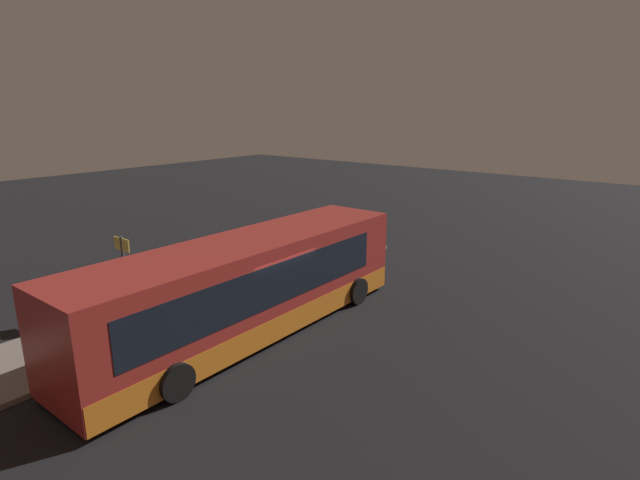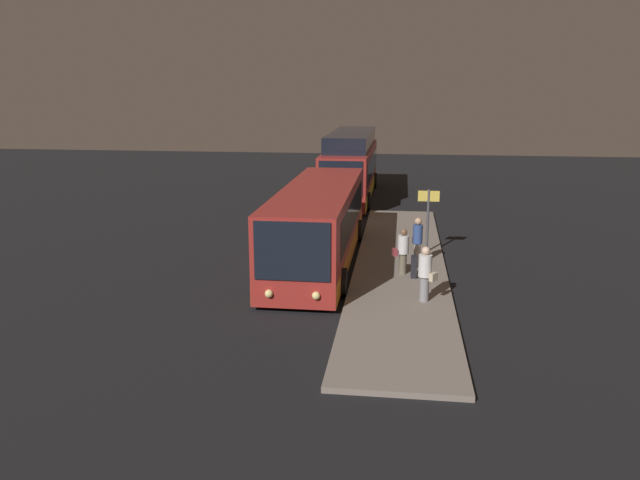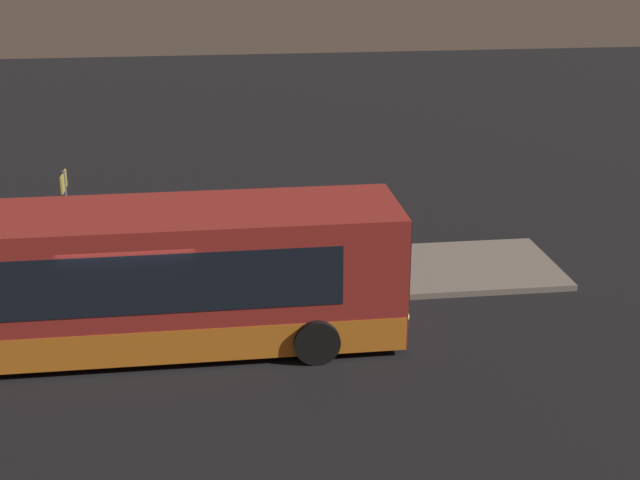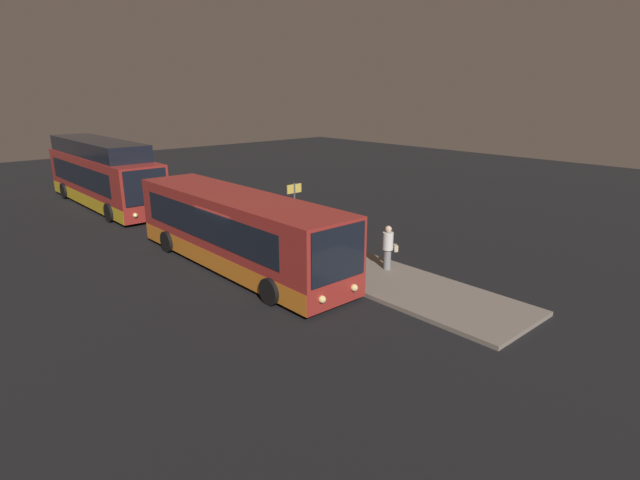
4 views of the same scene
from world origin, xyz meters
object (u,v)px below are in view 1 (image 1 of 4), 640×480
at_px(bus_lead, 247,288).
at_px(suitcase, 221,275).
at_px(passenger_waiting, 262,246).
at_px(passenger_with_bags, 221,267).
at_px(sign_post, 124,263).
at_px(passenger_boarding, 182,270).

height_order(bus_lead, suitcase, bus_lead).
bearing_deg(bus_lead, passenger_waiting, 40.46).
relative_size(passenger_waiting, passenger_with_bags, 1.06).
bearing_deg(passenger_waiting, bus_lead, -103.43).
distance_m(suitcase, sign_post, 3.69).
bearing_deg(suitcase, passenger_boarding, 175.23).
distance_m(bus_lead, passenger_with_bags, 3.58).
xyz_separation_m(passenger_waiting, passenger_with_bags, (-2.77, -0.67, -0.05)).
bearing_deg(passenger_with_bags, suitcase, -143.93).
relative_size(bus_lead, passenger_with_bags, 7.21).
relative_size(bus_lead, passenger_waiting, 6.79).
bearing_deg(bus_lead, sign_post, 109.41).
bearing_deg(bus_lead, passenger_boarding, 83.33).
xyz_separation_m(passenger_waiting, sign_post, (-5.89, 0.27, 0.67)).
bearing_deg(sign_post, passenger_boarding, -12.67).
xyz_separation_m(bus_lead, passenger_with_bags, (1.69, 3.13, -0.42)).
bearing_deg(passenger_waiting, suitcase, -137.33).
xyz_separation_m(passenger_with_bags, suitcase, (0.32, 0.39, -0.49)).
xyz_separation_m(passenger_waiting, suitcase, (-2.45, -0.28, -0.55)).
height_order(passenger_with_bags, sign_post, sign_post).
height_order(passenger_waiting, suitcase, passenger_waiting).
relative_size(bus_lead, suitcase, 12.09).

